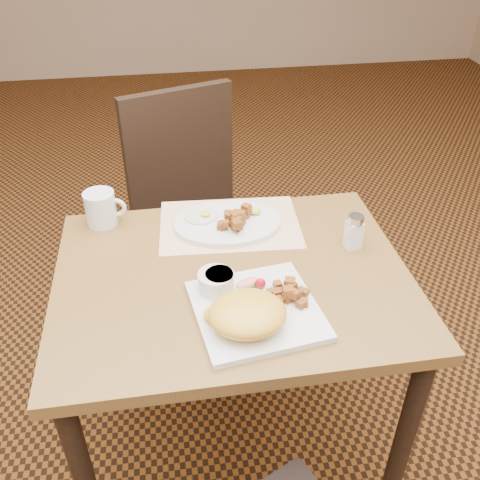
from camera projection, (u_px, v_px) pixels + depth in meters
name	position (u px, v px, depth m)	size (l,w,h in m)	color
ground	(234.00, 448.00, 1.79)	(8.00, 8.00, 0.00)	black
table	(233.00, 306.00, 1.42)	(0.90, 0.70, 0.75)	brown
chair_far	(194.00, 210.00, 2.01)	(0.54, 0.54, 0.97)	black
placemat	(230.00, 224.00, 1.55)	(0.40, 0.28, 0.00)	white
plate_square	(256.00, 310.00, 1.24)	(0.28, 0.28, 0.02)	silver
plate_oval	(227.00, 224.00, 1.53)	(0.30, 0.23, 0.02)	silver
hollandaise_mound	(246.00, 314.00, 1.17)	(0.18, 0.16, 0.06)	gold
ramekin	(216.00, 281.00, 1.27)	(0.09, 0.09, 0.05)	silver
garnish_sq	(251.00, 283.00, 1.29)	(0.08, 0.05, 0.03)	#387223
fried_egg	(201.00, 215.00, 1.55)	(0.10, 0.10, 0.02)	white
garnish_ov	(253.00, 211.00, 1.56)	(0.05, 0.04, 0.02)	#387223
salt_shaker	(354.00, 231.00, 1.43)	(0.05, 0.05, 0.10)	white
coffee_mug	(101.00, 208.00, 1.53)	(0.12, 0.09, 0.10)	silver
home_fries_sq	(289.00, 293.00, 1.25)	(0.11, 0.10, 0.04)	brown
home_fries_ov	(235.00, 219.00, 1.50)	(0.11, 0.11, 0.04)	brown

